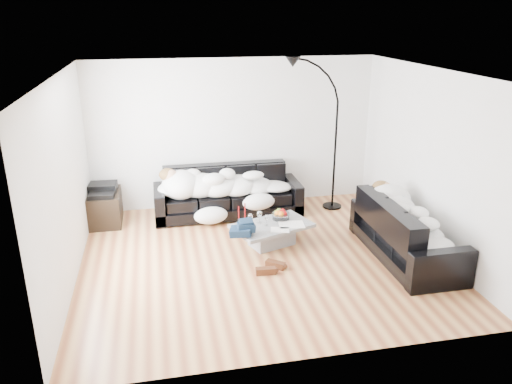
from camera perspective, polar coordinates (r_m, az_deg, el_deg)
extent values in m
plane|color=brown|center=(7.20, 0.48, -7.55)|extent=(5.00, 5.00, 0.00)
cube|color=silver|center=(8.83, -2.56, 6.69)|extent=(5.00, 0.02, 2.60)
cube|color=silver|center=(6.66, -21.01, 0.89)|extent=(0.02, 4.50, 2.60)
cube|color=silver|center=(7.60, 19.31, 3.37)|extent=(0.02, 4.50, 2.60)
plane|color=white|center=(6.42, 0.55, 13.48)|extent=(5.00, 5.00, 0.00)
cube|color=black|center=(8.57, -3.24, 0.03)|extent=(2.49, 0.86, 0.82)
cube|color=black|center=(7.39, 16.83, -4.18)|extent=(0.87, 2.04, 0.82)
ellipsoid|color=#0D5C50|center=(7.76, 14.53, -0.31)|extent=(0.42, 0.38, 0.20)
cube|color=#939699|center=(7.52, 1.83, -4.88)|extent=(1.30, 1.02, 0.33)
cylinder|color=white|center=(7.61, 2.86, -2.54)|extent=(0.26, 0.26, 0.16)
cylinder|color=white|center=(7.46, 0.39, -2.88)|extent=(0.09, 0.09, 0.19)
cylinder|color=white|center=(7.39, -0.65, -3.15)|extent=(0.09, 0.09, 0.18)
cylinder|color=white|center=(7.37, 1.22, -3.26)|extent=(0.09, 0.09, 0.17)
cylinder|color=maroon|center=(7.54, -1.99, -2.47)|extent=(0.05, 0.05, 0.23)
cylinder|color=maroon|center=(7.56, -1.27, -2.24)|extent=(0.06, 0.06, 0.27)
cube|color=silver|center=(7.45, 4.08, -3.71)|extent=(0.40, 0.33, 0.01)
cube|color=silver|center=(7.26, 2.76, -4.32)|extent=(0.31, 0.25, 0.01)
cube|color=black|center=(8.62, -16.92, -1.73)|extent=(0.53, 0.77, 0.53)
cube|color=black|center=(8.51, -17.14, 0.33)|extent=(0.46, 0.37, 0.13)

